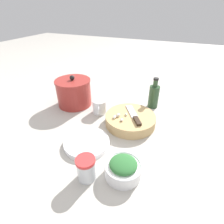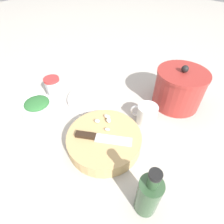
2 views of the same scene
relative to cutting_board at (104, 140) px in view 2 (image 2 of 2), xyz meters
The scene contains 10 objects.
ground_plane 0.14m from the cutting_board, 124.46° to the left, with size 5.00×5.00×0.00m, color #B2ADA3.
cutting_board is the anchor object (origin of this frame).
chef_knife 0.04m from the cutting_board, 91.16° to the right, with size 0.17×0.13×0.01m.
garlic_cloves 0.07m from the cutting_board, 129.90° to the left, with size 0.08×0.07×0.02m.
herb_bowl 0.32m from the cutting_board, 166.83° to the right, with size 0.14×0.14×0.07m.
spice_jar 0.38m from the cutting_board, behind, with size 0.07×0.07×0.09m.
coffee_mug 0.20m from the cutting_board, 78.90° to the left, with size 0.11×0.08×0.08m.
plate_stack 0.26m from the cutting_board, 149.82° to the left, with size 0.20×0.20×0.02m.
oil_bottle 0.24m from the cutting_board, 17.00° to the right, with size 0.06×0.06×0.18m.
stock_pot 0.39m from the cutting_board, 79.92° to the left, with size 0.21×0.21×0.19m.
Camera 2 is at (0.36, -0.37, 0.52)m, focal length 28.00 mm.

